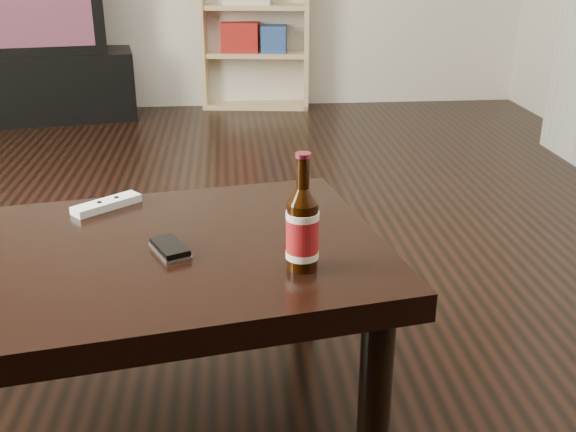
{
  "coord_description": "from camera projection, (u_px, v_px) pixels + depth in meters",
  "views": [
    {
      "loc": [
        0.36,
        -1.91,
        1.11
      ],
      "look_at": [
        0.47,
        -0.64,
        0.59
      ],
      "focal_mm": 42.0,
      "sensor_mm": 36.0,
      "label": 1
    }
  ],
  "objects": [
    {
      "name": "floor",
      "position": [
        122.0,
        317.0,
        2.16
      ],
      "size": [
        5.0,
        6.0,
        0.01
      ],
      "primitive_type": "cube",
      "color": "black",
      "rests_on": "ground"
    },
    {
      "name": "remote",
      "position": [
        107.0,
        204.0,
        1.74
      ],
      "size": [
        0.17,
        0.16,
        0.02
      ],
      "rotation": [
        0.0,
        0.0,
        -0.87
      ],
      "color": "white",
      "rests_on": "coffee_table"
    },
    {
      "name": "beer_bottle",
      "position": [
        302.0,
        229.0,
        1.39
      ],
      "size": [
        0.09,
        0.09,
        0.25
      ],
      "rotation": [
        0.0,
        0.0,
        -0.34
      ],
      "color": "black",
      "rests_on": "coffee_table"
    },
    {
      "name": "tv_stand",
      "position": [
        49.0,
        85.0,
        4.53
      ],
      "size": [
        1.19,
        0.74,
        0.44
      ],
      "primitive_type": "cube",
      "rotation": [
        0.0,
        0.0,
        0.17
      ],
      "color": "black",
      "rests_on": "floor"
    },
    {
      "name": "tv",
      "position": [
        38.0,
        4.0,
        4.33
      ],
      "size": [
        0.88,
        0.63,
        0.6
      ],
      "rotation": [
        0.0,
        0.0,
        0.17
      ],
      "color": "black",
      "rests_on": "tv_stand"
    },
    {
      "name": "bookshelf",
      "position": [
        254.0,
        2.0,
        4.7
      ],
      "size": [
        0.79,
        0.44,
        1.4
      ],
      "rotation": [
        0.0,
        0.0,
        -0.13
      ],
      "color": "tan",
      "rests_on": "floor"
    },
    {
      "name": "phone",
      "position": [
        170.0,
        248.0,
        1.49
      ],
      "size": [
        0.1,
        0.13,
        0.02
      ],
      "rotation": [
        0.0,
        0.0,
        0.42
      ],
      "color": "silver",
      "rests_on": "coffee_table"
    },
    {
      "name": "coffee_table",
      "position": [
        107.0,
        279.0,
        1.51
      ],
      "size": [
        1.36,
        0.94,
        0.47
      ],
      "rotation": [
        0.0,
        0.0,
        0.18
      ],
      "color": "black",
      "rests_on": "floor"
    }
  ]
}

